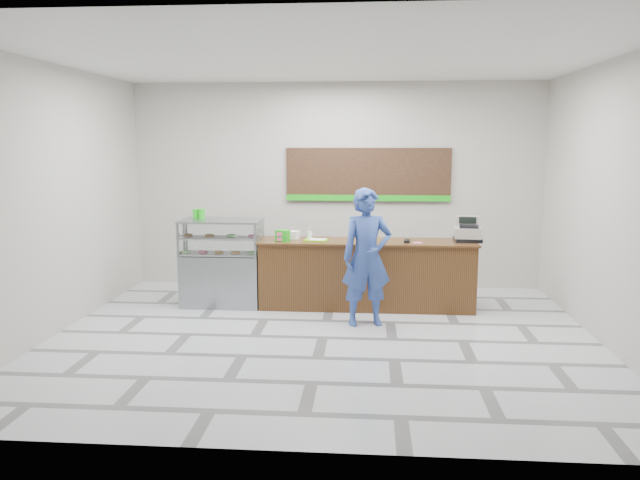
# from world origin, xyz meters

# --- Properties ---
(floor) EXTENTS (7.00, 7.00, 0.00)m
(floor) POSITION_xyz_m (0.00, 0.00, 0.00)
(floor) COLOR silver
(floor) RESTS_ON ground
(back_wall) EXTENTS (7.00, 0.00, 7.00)m
(back_wall) POSITION_xyz_m (0.00, 3.00, 1.75)
(back_wall) COLOR #B6B1A7
(back_wall) RESTS_ON floor
(ceiling) EXTENTS (7.00, 7.00, 0.00)m
(ceiling) POSITION_xyz_m (0.00, 0.00, 3.50)
(ceiling) COLOR silver
(ceiling) RESTS_ON back_wall
(sales_counter) EXTENTS (3.26, 0.76, 1.03)m
(sales_counter) POSITION_xyz_m (0.55, 1.55, 0.52)
(sales_counter) COLOR #563119
(sales_counter) RESTS_ON floor
(display_case) EXTENTS (1.22, 0.72, 1.33)m
(display_case) POSITION_xyz_m (-1.67, 1.55, 0.68)
(display_case) COLOR gray
(display_case) RESTS_ON floor
(menu_board) EXTENTS (2.80, 0.06, 0.90)m
(menu_board) POSITION_xyz_m (0.55, 2.96, 1.93)
(menu_board) COLOR black
(menu_board) RESTS_ON back_wall
(cash_register) EXTENTS (0.43, 0.45, 0.37)m
(cash_register) POSITION_xyz_m (2.05, 1.63, 1.17)
(cash_register) COLOR black
(cash_register) RESTS_ON sales_counter
(card_terminal) EXTENTS (0.10, 0.17, 0.04)m
(card_terminal) POSITION_xyz_m (1.14, 1.43, 1.05)
(card_terminal) COLOR black
(card_terminal) RESTS_ON sales_counter
(serving_tray) EXTENTS (0.37, 0.29, 0.02)m
(serving_tray) POSITION_xyz_m (-0.21, 1.50, 1.04)
(serving_tray) COLOR #6BCB06
(serving_tray) RESTS_ON sales_counter
(napkin_box) EXTENTS (0.18, 0.18, 0.12)m
(napkin_box) POSITION_xyz_m (-0.56, 1.65, 1.09)
(napkin_box) COLOR white
(napkin_box) RESTS_ON sales_counter
(straw_cup) EXTENTS (0.08, 0.08, 0.11)m
(straw_cup) POSITION_xyz_m (-0.33, 1.65, 1.09)
(straw_cup) COLOR silver
(straw_cup) RESTS_ON sales_counter
(promo_box) EXTENTS (0.22, 0.18, 0.17)m
(promo_box) POSITION_xyz_m (-0.70, 1.39, 1.12)
(promo_box) COLOR #1BB816
(promo_box) RESTS_ON sales_counter
(donut_decal) EXTENTS (0.15, 0.15, 0.00)m
(donut_decal) POSITION_xyz_m (1.29, 1.40, 1.03)
(donut_decal) COLOR #EF5990
(donut_decal) RESTS_ON sales_counter
(green_cup_left) EXTENTS (0.09, 0.09, 0.14)m
(green_cup_left) POSITION_xyz_m (-2.10, 1.69, 1.40)
(green_cup_left) COLOR #1BB816
(green_cup_left) RESTS_ON display_case
(green_cup_right) EXTENTS (0.10, 0.10, 0.15)m
(green_cup_right) POSITION_xyz_m (-2.00, 1.66, 1.40)
(green_cup_right) COLOR #1BB816
(green_cup_right) RESTS_ON display_case
(customer) EXTENTS (0.77, 0.60, 1.89)m
(customer) POSITION_xyz_m (0.55, 0.65, 0.94)
(customer) COLOR #2E4794
(customer) RESTS_ON floor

